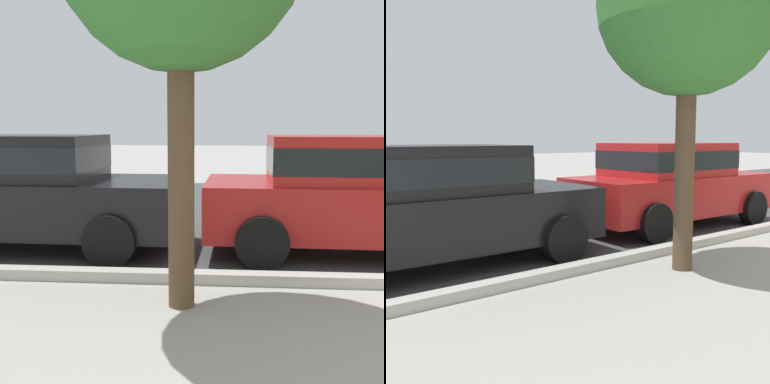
# 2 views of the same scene
# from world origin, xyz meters

# --- Properties ---
(street_surface) EXTENTS (60.00, 9.00, 0.01)m
(street_surface) POSITION_xyz_m (0.00, 7.50, 0.00)
(street_surface) COLOR #424244
(street_surface) RESTS_ON ground
(parked_car_black) EXTENTS (4.14, 2.00, 1.56)m
(parked_car_black) POSITION_xyz_m (-5.71, 4.28, 0.84)
(parked_car_black) COLOR black
(parked_car_black) RESTS_ON ground
(parked_car_red) EXTENTS (4.14, 2.00, 1.56)m
(parked_car_red) POSITION_xyz_m (-1.23, 4.28, 0.84)
(parked_car_red) COLOR #B21E1E
(parked_car_red) RESTS_ON ground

